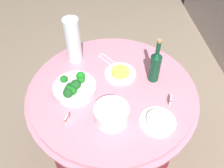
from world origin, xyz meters
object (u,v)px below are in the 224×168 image
Objects in this scene: broccoli_bowl at (74,88)px; decorative_fruit_vase at (73,43)px; food_plate_rice at (158,121)px; label_placard_front at (67,119)px; wine_bottle at (155,65)px; plate_stack at (111,114)px; serving_tongs at (107,59)px; label_placard_mid at (171,100)px; food_plate_fried_egg at (120,73)px.

decorative_fruit_vase is at bearing 178.42° from broccoli_bowl.
food_plate_rice is 4.00× the size of label_placard_front.
wine_bottle is (-0.07, 0.54, 0.08)m from broccoli_bowl.
plate_stack is 1.35× the size of serving_tongs.
food_plate_fried_egg is at bearing -136.12° from label_placard_mid.
food_plate_fried_egg is 4.00× the size of label_placard_mid.
decorative_fruit_vase is 1.55× the size of food_plate_rice.
serving_tongs is 0.70× the size of food_plate_rice.
label_placard_mid reaches higher than serving_tongs.
decorative_fruit_vase is 0.58m from label_placard_front.
serving_tongs is (-0.23, -0.30, -0.12)m from wine_bottle.
food_plate_fried_egg is 4.00× the size of label_placard_front.
decorative_fruit_vase is 6.18× the size of label_placard_front.
broccoli_bowl is 0.38m from serving_tongs.
decorative_fruit_vase is 0.39m from food_plate_fried_egg.
label_placard_mid is (0.49, 0.59, -0.12)m from decorative_fruit_vase.
broccoli_bowl is 5.09× the size of label_placard_front.
label_placard_mid is (0.29, 0.28, 0.02)m from food_plate_fried_egg.
label_placard_front is at bearing -63.64° from wine_bottle.
serving_tongs is (-0.53, 0.03, -0.05)m from plate_stack.
food_plate_fried_egg is (-0.14, 0.32, -0.03)m from broccoli_bowl.
plate_stack reaches higher than food_plate_rice.
broccoli_bowl is 1.27× the size of food_plate_fried_egg.
food_plate_rice reaches higher than serving_tongs.
food_plate_rice is (0.35, -0.05, -0.11)m from wine_bottle.
label_placard_front is at bearing -28.86° from serving_tongs.
label_placard_front is (0.29, -0.59, -0.10)m from wine_bottle.
label_placard_mid is at bearing 75.57° from broccoli_bowl.
decorative_fruit_vase is at bearing 174.11° from label_placard_front.
decorative_fruit_vase is 0.27m from serving_tongs.
broccoli_bowl reaches higher than label_placard_mid.
wine_bottle reaches higher than broccoli_bowl.
plate_stack reaches higher than label_placard_mid.
broccoli_bowl reaches higher than food_plate_fried_egg.
decorative_fruit_vase is (-0.57, -0.21, 0.10)m from plate_stack.
label_placard_front is at bearing -96.68° from food_plate_rice.
food_plate_rice is at bearing 37.24° from decorative_fruit_vase.
wine_bottle reaches higher than serving_tongs.
food_plate_fried_egg is at bearing 56.94° from decorative_fruit_vase.
food_plate_rice is (0.06, 0.27, -0.03)m from plate_stack.
label_placard_mid is at bearing 38.31° from serving_tongs.
label_placard_mid is at bearing 15.14° from wine_bottle.
label_placard_mid is (-0.13, 0.11, 0.01)m from food_plate_rice.
broccoli_bowl is 0.56m from food_plate_rice.
food_plate_rice is 0.18m from label_placard_mid.
plate_stack is at bearing -47.42° from wine_bottle.
wine_bottle is 0.37m from food_plate_rice.
wine_bottle reaches higher than plate_stack.
wine_bottle is at bearing -164.86° from label_placard_mid.
wine_bottle is 2.17× the size of serving_tongs.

